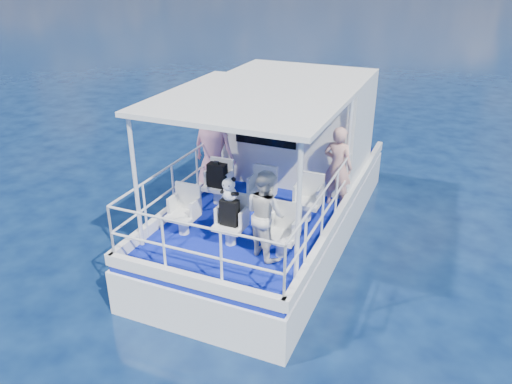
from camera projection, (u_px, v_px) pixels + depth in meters
ground at (256, 256)px, 9.64m from camera, size 2000.00×2000.00×0.00m
hull at (275, 233)px, 10.47m from camera, size 3.00×7.00×1.60m
deck at (276, 196)px, 10.11m from camera, size 2.90×6.90×0.10m
cabin at (298, 124)px, 10.71m from camera, size 2.85×2.00×2.20m
canopy at (252, 99)px, 8.14m from camera, size 3.00×3.20×0.08m
canopy_posts at (251, 165)px, 8.58m from camera, size 2.77×2.97×2.20m
railings at (243, 204)px, 8.57m from camera, size 2.84×3.59×1.00m
seat_port_fwd at (218, 194)px, 9.66m from camera, size 0.48×0.46×0.38m
seat_center_fwd at (261, 202)px, 9.34m from camera, size 0.48×0.46×0.38m
seat_stbd_fwd at (306, 210)px, 9.03m from camera, size 0.48×0.46×0.38m
seat_port_aft at (183, 223)px, 8.58m from camera, size 0.48×0.46×0.38m
seat_center_aft at (231, 234)px, 8.26m from camera, size 0.48×0.46×0.38m
seat_stbd_aft at (281, 245)px, 7.94m from camera, size 0.48×0.46×0.38m
passenger_port_fwd at (213, 148)px, 9.93m from camera, size 0.69×0.50×1.79m
passenger_stbd_fwd at (338, 167)px, 9.34m from camera, size 0.63×0.46×1.57m
passenger_stbd_aft at (266, 214)px, 7.74m from camera, size 0.89×0.85×1.46m
backpack_port at (217, 175)px, 9.41m from camera, size 0.35×0.20×0.46m
backpack_center at (230, 212)px, 8.06m from camera, size 0.29×0.17×0.44m
compact_camera at (216, 163)px, 9.29m from camera, size 0.10×0.06×0.06m
panda at (229, 188)px, 7.89m from camera, size 0.26×0.22×0.41m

